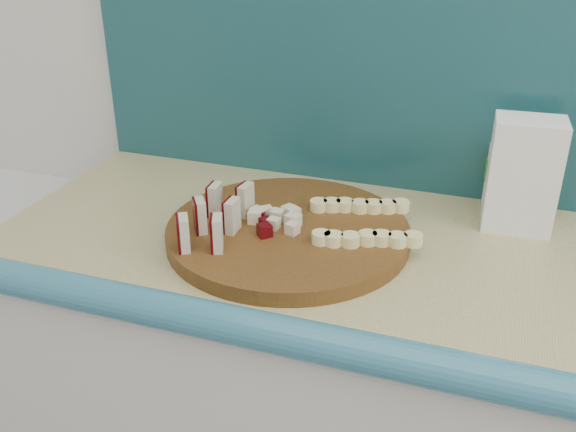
# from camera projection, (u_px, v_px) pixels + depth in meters

# --- Properties ---
(cutting_board) EXTENTS (0.57, 0.57, 0.03)m
(cutting_board) POSITION_uv_depth(u_px,v_px,m) (288.00, 232.00, 1.19)
(cutting_board) COLOR #4B2C10
(cutting_board) RESTS_ON kitchen_counter
(apple_wedges) EXTENTS (0.09, 0.20, 0.06)m
(apple_wedges) POSITION_uv_depth(u_px,v_px,m) (216.00, 216.00, 1.15)
(apple_wedges) COLOR beige
(apple_wedges) RESTS_ON cutting_board
(apple_chunks) EXTENTS (0.07, 0.07, 0.02)m
(apple_chunks) POSITION_uv_depth(u_px,v_px,m) (272.00, 220.00, 1.18)
(apple_chunks) COLOR beige
(apple_chunks) RESTS_ON cutting_board
(banana_slices) EXTENTS (0.23, 0.21, 0.02)m
(banana_slices) POSITION_uv_depth(u_px,v_px,m) (363.00, 221.00, 1.17)
(banana_slices) COLOR #FAEE98
(banana_slices) RESTS_ON cutting_board
(flour_bag) EXTENTS (0.13, 0.10, 0.21)m
(flour_bag) POSITION_uv_depth(u_px,v_px,m) (523.00, 175.00, 1.19)
(flour_bag) COLOR white
(flour_bag) RESTS_ON kitchen_counter
(canister) EXTENTS (0.08, 0.08, 0.13)m
(canister) POSITION_uv_depth(u_px,v_px,m) (505.00, 175.00, 1.29)
(canister) COLOR white
(canister) RESTS_ON kitchen_counter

